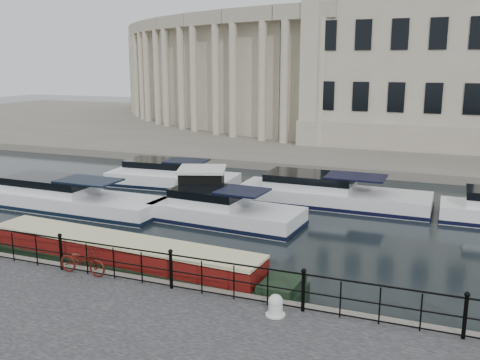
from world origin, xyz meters
name	(u,v)px	position (x,y,z in m)	size (l,w,h in m)	color
ground_plane	(204,278)	(0.00, 0.00, 0.00)	(160.00, 160.00, 0.00)	black
far_bank	(372,132)	(0.00, 39.00, 0.28)	(120.00, 42.00, 0.55)	#6B665B
railing	(171,268)	(0.00, -2.25, 1.20)	(24.14, 0.14, 1.22)	black
civic_building	(358,63)	(-1.00, 34.71, 7.04)	(53.55, 31.84, 16.85)	#ADA38C
bicycle	(82,261)	(-3.11, -2.33, 0.99)	(0.59, 1.68, 0.88)	#4B140D
mooring_bollard	(276,306)	(3.40, -2.76, 0.83)	(0.52, 0.52, 0.59)	silver
narrowboat	(121,262)	(-2.90, -0.59, 0.37)	(13.15, 2.58, 1.49)	black
harbour_hut	(202,192)	(-3.65, 7.50, 0.95)	(3.72, 3.41, 2.19)	#6B665B
cabin_cruisers	(241,200)	(-2.15, 8.78, 0.37)	(28.91, 9.23, 1.99)	white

